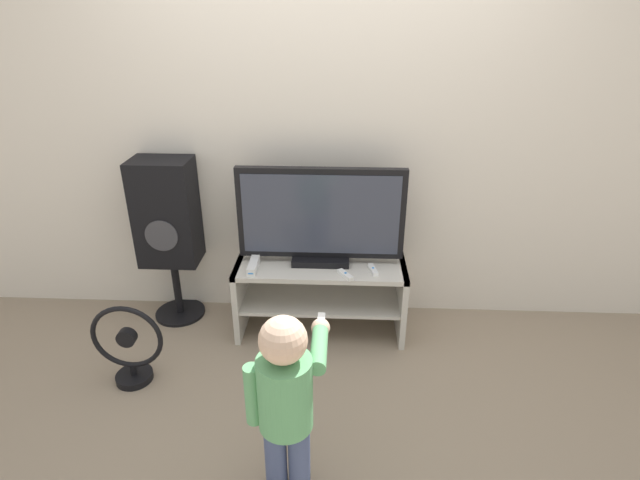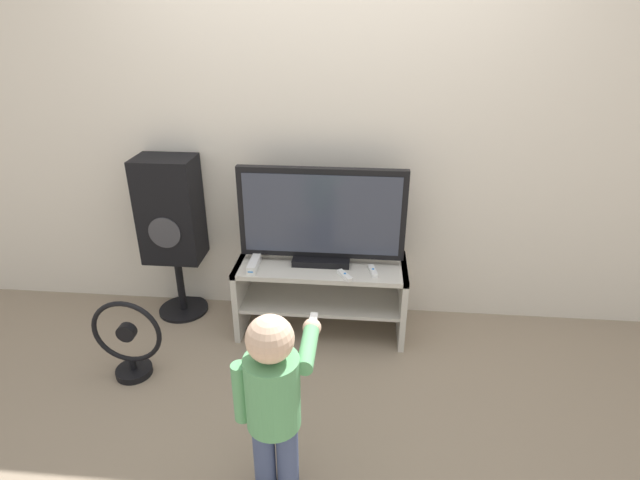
{
  "view_description": "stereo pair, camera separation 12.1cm",
  "coord_description": "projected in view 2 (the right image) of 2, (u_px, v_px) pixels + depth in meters",
  "views": [
    {
      "loc": [
        0.13,
        -2.53,
        1.94
      ],
      "look_at": [
        0.0,
        0.13,
        0.68
      ],
      "focal_mm": 28.0,
      "sensor_mm": 36.0,
      "label": 1
    },
    {
      "loc": [
        0.25,
        -2.52,
        1.94
      ],
      "look_at": [
        0.0,
        0.13,
        0.68
      ],
      "focal_mm": 28.0,
      "sensor_mm": 36.0,
      "label": 2
    }
  ],
  "objects": [
    {
      "name": "remote_secondary",
      "position": [
        345.0,
        275.0,
        2.94
      ],
      "size": [
        0.1,
        0.13,
        0.03
      ],
      "color": "white",
      "rests_on": "tv_stand"
    },
    {
      "name": "television",
      "position": [
        322.0,
        217.0,
        3.0
      ],
      "size": [
        1.01,
        0.2,
        0.61
      ],
      "color": "black",
      "rests_on": "tv_stand"
    },
    {
      "name": "remote_primary",
      "position": [
        373.0,
        271.0,
        2.99
      ],
      "size": [
        0.06,
        0.13,
        0.03
      ],
      "color": "white",
      "rests_on": "tv_stand"
    },
    {
      "name": "tv_stand",
      "position": [
        321.0,
        286.0,
        3.18
      ],
      "size": [
        1.06,
        0.43,
        0.49
      ],
      "color": "beige",
      "rests_on": "ground_plane"
    },
    {
      "name": "wall_back",
      "position": [
        326.0,
        121.0,
        3.03
      ],
      "size": [
        10.0,
        0.06,
        2.6
      ],
      "color": "silver",
      "rests_on": "ground_plane"
    },
    {
      "name": "ground_plane",
      "position": [
        318.0,
        348.0,
        3.12
      ],
      "size": [
        16.0,
        16.0,
        0.0
      ],
      "primitive_type": "plane",
      "color": "gray"
    },
    {
      "name": "child",
      "position": [
        274.0,
        391.0,
        2.02
      ],
      "size": [
        0.34,
        0.5,
        0.88
      ],
      "color": "#3F4C72",
      "rests_on": "ground_plane"
    },
    {
      "name": "speaker_tower",
      "position": [
        171.0,
        214.0,
        3.19
      ],
      "size": [
        0.37,
        0.33,
        1.1
      ],
      "color": "black",
      "rests_on": "ground_plane"
    },
    {
      "name": "floor_fan",
      "position": [
        129.0,
        342.0,
        2.8
      ],
      "size": [
        0.4,
        0.21,
        0.49
      ],
      "color": "black",
      "rests_on": "ground_plane"
    },
    {
      "name": "game_console",
      "position": [
        254.0,
        264.0,
        3.04
      ],
      "size": [
        0.05,
        0.2,
        0.05
      ],
      "color": "white",
      "rests_on": "tv_stand"
    }
  ]
}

